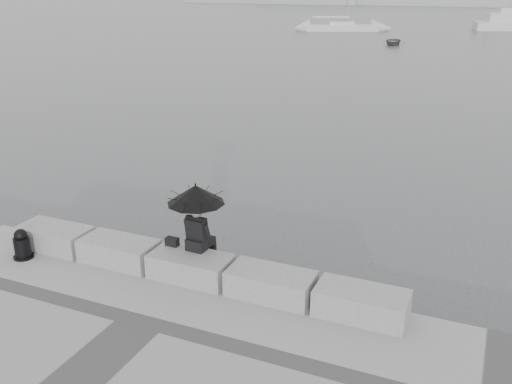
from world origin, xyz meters
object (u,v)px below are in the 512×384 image
at_px(seated_person, 196,203).
at_px(mooring_bollard, 22,246).
at_px(dinghy, 393,42).
at_px(sailboat_left, 341,27).

height_order(seated_person, mooring_bollard, seated_person).
bearing_deg(dinghy, sailboat_left, 116.51).
bearing_deg(seated_person, dinghy, 99.68).
bearing_deg(mooring_bollard, sailboat_left, 99.93).
xyz_separation_m(seated_person, mooring_bollard, (-3.69, -0.95, -1.22)).
xyz_separation_m(mooring_bollard, sailboat_left, (-11.62, 66.40, -0.27)).
bearing_deg(sailboat_left, mooring_bollard, -101.82).
relative_size(seated_person, dinghy, 0.40).
xyz_separation_m(sailboat_left, dinghy, (9.38, -14.27, -0.21)).
distance_m(mooring_bollard, dinghy, 52.18).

